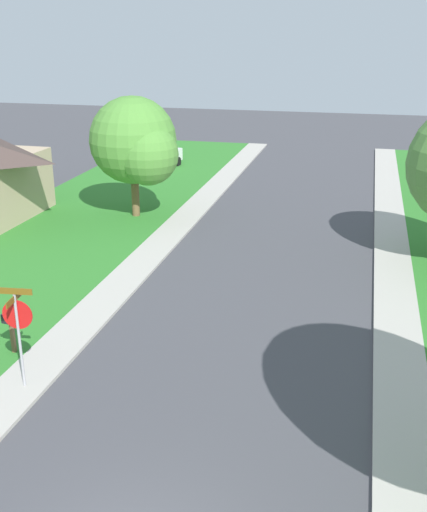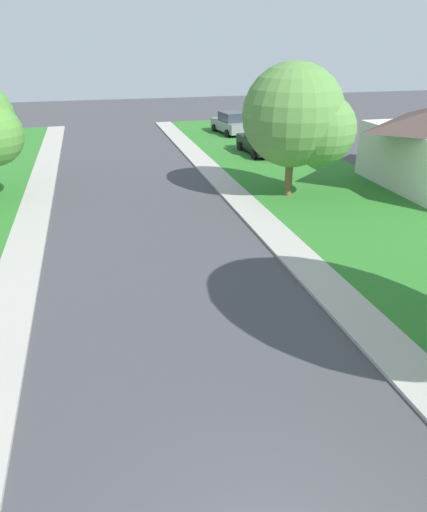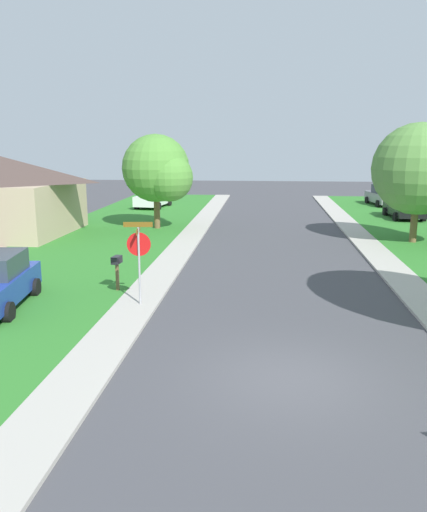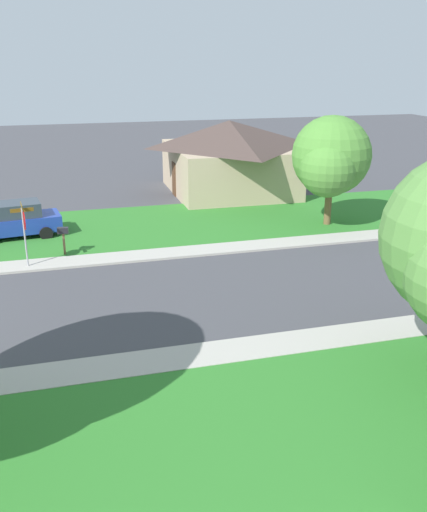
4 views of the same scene
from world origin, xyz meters
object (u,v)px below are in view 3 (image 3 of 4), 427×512
(car_black_behind_trees, at_px, (404,207))
(mailbox, at_px, (117,265))
(car_white_driveway_right, at_px, (153,197))
(tree_across_left, at_px, (159,171))
(car_grey_kerbside_mid, at_px, (384,195))
(stop_sign_far_corner, at_px, (139,249))
(tree_sidewalk_near, at_px, (425,172))

(car_black_behind_trees, bearing_deg, mailbox, -127.36)
(car_white_driveway_right, bearing_deg, tree_across_left, -75.74)
(car_grey_kerbside_mid, bearing_deg, car_black_behind_trees, -91.95)
(car_grey_kerbside_mid, distance_m, mailbox, 30.58)
(car_white_driveway_right, relative_size, tree_across_left, 0.79)
(car_black_behind_trees, relative_size, mailbox, 3.33)
(stop_sign_far_corner, bearing_deg, car_grey_kerbside_mid, 64.04)
(tree_across_left, bearing_deg, stop_sign_far_corner, -81.21)
(stop_sign_far_corner, xyz_separation_m, tree_sidewalk_near, (11.97, 11.64, 1.82))
(stop_sign_far_corner, distance_m, car_black_behind_trees, 24.72)
(stop_sign_far_corner, height_order, tree_across_left, tree_across_left)
(car_black_behind_trees, relative_size, tree_sidewalk_near, 0.70)
(car_grey_kerbside_mid, xyz_separation_m, tree_sidewalk_near, (-1.76, -16.56, 2.83))
(car_black_behind_trees, distance_m, tree_across_left, 17.05)
(tree_sidewalk_near, xyz_separation_m, tree_across_left, (-14.25, 3.13, -0.17))
(car_black_behind_trees, bearing_deg, car_grey_kerbside_mid, 88.05)
(car_grey_kerbside_mid, xyz_separation_m, car_white_driveway_right, (-18.63, -3.16, 0.00))
(car_grey_kerbside_mid, distance_m, car_white_driveway_right, 18.89)
(car_white_driveway_right, height_order, tree_across_left, tree_across_left)
(car_black_behind_trees, relative_size, car_white_driveway_right, 0.97)
(car_black_behind_trees, bearing_deg, car_white_driveway_right, 166.70)
(car_white_driveway_right, bearing_deg, car_grey_kerbside_mid, 9.63)
(tree_sidewalk_near, height_order, tree_across_left, tree_sidewalk_near)
(tree_sidewalk_near, height_order, mailbox, tree_sidewalk_near)
(car_grey_kerbside_mid, xyz_separation_m, tree_across_left, (-16.01, -13.43, 2.66))
(tree_sidewalk_near, relative_size, mailbox, 4.73)
(car_white_driveway_right, bearing_deg, mailbox, -81.02)
(mailbox, bearing_deg, car_black_behind_trees, 52.64)
(car_black_behind_trees, distance_m, mailbox, 24.15)
(stop_sign_far_corner, bearing_deg, tree_across_left, 98.79)
(car_white_driveway_right, bearing_deg, tree_sidewalk_near, -38.48)
(car_grey_kerbside_mid, height_order, tree_across_left, tree_across_left)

